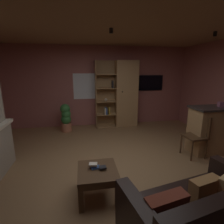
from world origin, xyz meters
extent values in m
cube|color=olive|center=(0.00, 0.00, -0.01)|extent=(6.01, 5.81, 0.02)
cube|color=#9E5B56|center=(0.00, 2.94, 1.31)|extent=(6.13, 0.06, 2.63)
cube|color=#8E6B47|center=(0.00, 0.00, 2.64)|extent=(6.01, 5.81, 0.02)
cube|color=white|center=(-0.49, 2.90, 1.34)|extent=(0.73, 0.01, 0.84)
cube|color=#A87F51|center=(0.87, 2.66, 1.08)|extent=(0.72, 0.38, 2.16)
cube|color=#A87F51|center=(0.18, 2.84, 1.08)|extent=(0.66, 0.02, 2.16)
cube|color=#A87F51|center=(-0.14, 2.66, 1.08)|extent=(0.02, 0.38, 2.16)
sphere|color=black|center=(0.69, 2.45, 1.19)|extent=(0.04, 0.04, 0.04)
cube|color=#A87F51|center=(0.18, 2.66, 0.01)|extent=(0.66, 0.38, 0.02)
cube|color=#A87F51|center=(0.18, 2.66, 0.43)|extent=(0.66, 0.38, 0.02)
cube|color=#A87F51|center=(0.18, 2.66, 0.86)|extent=(0.66, 0.38, 0.02)
cube|color=#A87F51|center=(0.18, 2.66, 1.30)|extent=(0.66, 0.38, 0.02)
cube|color=#A87F51|center=(0.18, 2.66, 1.73)|extent=(0.66, 0.38, 0.02)
cube|color=black|center=(0.39, 2.60, 1.42)|extent=(0.03, 0.23, 0.23)
cube|color=#2D4C8C|center=(0.19, 2.60, 0.55)|extent=(0.04, 0.23, 0.21)
cube|color=beige|center=(0.14, 2.60, 0.54)|extent=(0.04, 0.23, 0.20)
cube|color=gold|center=(0.28, 2.60, 0.56)|extent=(0.03, 0.23, 0.23)
sphere|color=beige|center=(0.19, 2.66, 0.91)|extent=(0.10, 0.10, 0.10)
cube|color=#A87F51|center=(2.56, 0.39, 0.52)|extent=(1.42, 0.51, 1.03)
cube|color=#2D2826|center=(2.56, 0.39, 1.05)|extent=(1.48, 0.57, 0.04)
cube|color=#995972|center=(2.47, 0.39, 1.13)|extent=(0.15, 0.15, 0.11)
cube|color=black|center=(0.63, -1.50, 0.21)|extent=(1.74, 1.16, 0.42)
cube|color=brown|center=(0.19, -1.60, 0.51)|extent=(0.47, 0.25, 0.36)
cube|color=olive|center=(0.75, -1.44, 0.52)|extent=(0.40, 0.23, 0.35)
cube|color=#4C331E|center=(-0.40, -0.65, 0.42)|extent=(0.58, 0.61, 0.05)
cube|color=#4C331E|center=(-0.40, -0.65, 0.36)|extent=(0.52, 0.55, 0.08)
cube|color=#4C331E|center=(-0.65, -0.91, 0.20)|extent=(0.07, 0.07, 0.40)
cube|color=#4C331E|center=(-0.15, -0.91, 0.20)|extent=(0.07, 0.07, 0.40)
cube|color=#4C331E|center=(-0.65, -0.38, 0.20)|extent=(0.07, 0.07, 0.40)
cube|color=#4C331E|center=(-0.15, -0.38, 0.20)|extent=(0.07, 0.07, 0.40)
cube|color=#2D4C8C|center=(-0.42, -0.61, 0.46)|extent=(0.15, 0.11, 0.02)
cube|color=black|center=(-0.32, -0.66, 0.48)|extent=(0.11, 0.09, 0.02)
cube|color=beige|center=(-0.46, -0.59, 0.51)|extent=(0.14, 0.11, 0.03)
cube|color=#4C331E|center=(1.80, 0.26, 0.46)|extent=(0.46, 0.46, 0.04)
cube|color=#4C331E|center=(1.99, 0.27, 0.70)|extent=(0.08, 0.40, 0.44)
cylinder|color=#4C331E|center=(1.60, 0.42, 0.23)|extent=(0.04, 0.04, 0.46)
cylinder|color=#4C331E|center=(1.64, 0.06, 0.23)|extent=(0.04, 0.04, 0.46)
cylinder|color=#4C331E|center=(1.96, 0.45, 0.23)|extent=(0.04, 0.04, 0.46)
cylinder|color=#4C331E|center=(1.99, 0.09, 0.23)|extent=(0.04, 0.04, 0.46)
cylinder|color=#B77051|center=(-1.10, 2.38, 0.13)|extent=(0.31, 0.31, 0.26)
sphere|color=#2D6B33|center=(-1.10, 2.40, 0.38)|extent=(0.31, 0.31, 0.31)
sphere|color=#2D6B33|center=(-1.09, 2.40, 0.54)|extent=(0.29, 0.29, 0.29)
sphere|color=#2D6B33|center=(-1.11, 2.42, 0.70)|extent=(0.30, 0.30, 0.30)
cube|color=black|center=(1.76, 2.88, 1.42)|extent=(0.93, 0.05, 0.52)
cube|color=black|center=(1.76, 2.85, 1.42)|extent=(0.89, 0.01, 0.48)
cylinder|color=black|center=(-0.01, 0.42, 2.56)|extent=(0.07, 0.07, 0.09)
cylinder|color=black|center=(2.05, 0.35, 2.56)|extent=(0.07, 0.07, 0.09)
camera|label=1|loc=(-0.57, -2.93, 1.88)|focal=27.86mm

